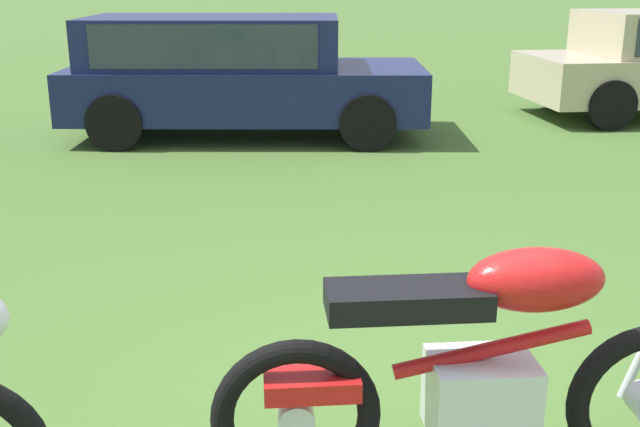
# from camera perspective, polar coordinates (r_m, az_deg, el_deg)

# --- Properties ---
(motorcycle_red) EXTENTS (2.03, 0.64, 1.02)m
(motorcycle_red) POSITION_cam_1_polar(r_m,az_deg,el_deg) (3.09, 11.88, -11.24)
(motorcycle_red) COLOR black
(motorcycle_red) RESTS_ON ground
(car_navy) EXTENTS (4.55, 2.76, 1.43)m
(car_navy) POSITION_cam_1_polar(r_m,az_deg,el_deg) (9.66, -6.53, 10.61)
(car_navy) COLOR #161E4C
(car_navy) RESTS_ON ground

